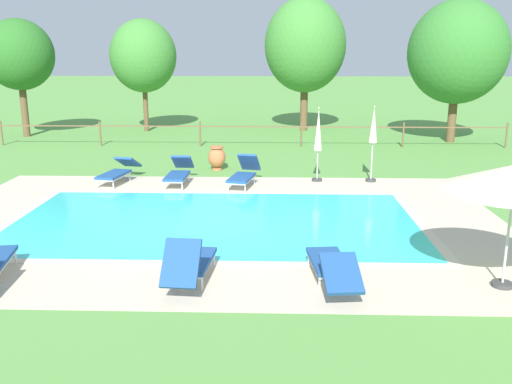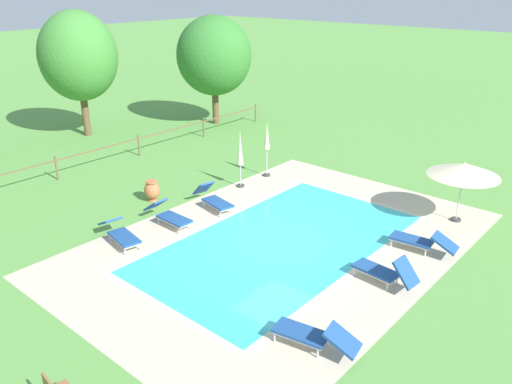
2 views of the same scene
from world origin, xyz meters
The scene contains 17 objects.
ground_plane centered at (0.00, 0.00, 0.00)m, with size 160.00×160.00×0.00m, color #599342.
pool_deck_paving centered at (0.00, 0.00, 0.00)m, with size 13.84×9.57×0.01m, color beige.
swimming_pool_water centered at (0.00, 0.00, 0.01)m, with size 9.50×5.24×0.01m, color #38C6D1.
pool_coping_rim centered at (0.00, 0.00, 0.01)m, with size 9.98×5.72×0.01m.
sun_lounger_north_near_steps centered at (0.49, 3.62, 0.38)m, with size 0.97×2.02×0.91m.
sun_lounger_north_mid centered at (2.41, -3.64, 0.36)m, with size 0.81×2.11×0.73m.
sun_lounger_north_far centered at (-3.62, -3.75, 0.36)m, with size 0.97×2.14×0.74m.
sun_lounger_north_end centered at (-0.04, -3.67, 0.39)m, with size 0.74×1.92×0.97m.
sun_lounger_south_near_corner centered at (-3.42, 3.95, 0.35)m, with size 0.98×2.14×0.73m.
sun_lounger_south_far centered at (-1.50, 3.80, 0.37)m, with size 0.65×2.03×0.82m.
patio_umbrella_open_foreground centered at (5.35, -3.65, 1.92)m, with size 2.44×2.44×2.20m.
patio_umbrella_closed_row_west centered at (4.43, 4.32, 1.56)m, with size 0.32×0.32×2.35m.
patio_umbrella_closed_row_mid_west centered at (2.75, 4.32, 1.45)m, with size 0.32×0.32×2.31m.
terracotta_urn_near_fence centered at (-0.55, 5.91, 0.44)m, with size 0.60×0.60×0.82m.
perimeter_fence centered at (0.40, 10.77, 0.71)m, with size 21.59×0.08×1.05m.
tree_far_west centered at (9.30, 12.28, 3.91)m, with size 4.24×4.24×6.14m.
tree_west_mid centered at (2.91, 15.81, 4.22)m, with size 4.02×4.02×6.55m.
Camera 2 is at (-11.86, -9.15, 7.94)m, focal length 36.37 mm.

